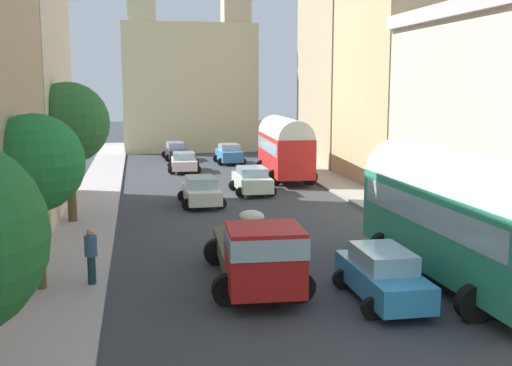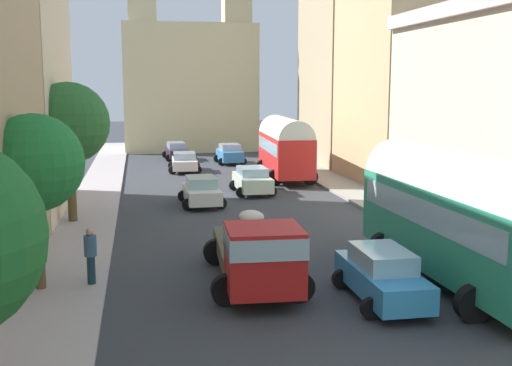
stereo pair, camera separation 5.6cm
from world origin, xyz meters
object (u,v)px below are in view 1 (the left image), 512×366
at_px(car_0, 201,191).
at_px(car_2, 176,151).
at_px(parked_bus_1, 285,145).
at_px(car_5, 229,154).
at_px(car_3, 382,275).
at_px(parked_bus_0, 457,211).
at_px(car_1, 184,162).
at_px(car_4, 252,180).
at_px(pedestrian_0, 91,254).
at_px(cargo_truck_0, 258,251).

xyz_separation_m(car_0, car_2, (-0.05, 20.35, -0.01)).
height_order(parked_bus_1, car_5, parked_bus_1).
bearing_deg(car_3, parked_bus_0, 20.65).
bearing_deg(car_1, car_4, -72.35).
bearing_deg(car_4, parked_bus_1, 58.29).
bearing_deg(parked_bus_0, pedestrian_0, 171.23).
distance_m(cargo_truck_0, car_4, 16.97).
bearing_deg(car_5, pedestrian_0, -106.21).
relative_size(car_0, car_4, 0.98).
bearing_deg(car_5, parked_bus_0, -85.39).
relative_size(car_2, car_3, 1.06).
relative_size(parked_bus_0, pedestrian_0, 5.09).
distance_m(parked_bus_0, cargo_truck_0, 6.27).
distance_m(car_2, car_5, 5.33).
bearing_deg(car_4, car_1, 107.65).
distance_m(car_2, car_3, 36.01).
relative_size(parked_bus_0, car_4, 2.36).
xyz_separation_m(cargo_truck_0, car_3, (3.30, -1.74, -0.42)).
distance_m(parked_bus_0, car_1, 28.07).
height_order(parked_bus_0, car_3, parked_bus_0).
bearing_deg(car_2, car_4, -79.33).
height_order(car_5, pedestrian_0, pedestrian_0).
height_order(car_1, car_3, car_3).
xyz_separation_m(parked_bus_0, car_2, (-6.50, 34.75, -1.59)).
xyz_separation_m(parked_bus_1, car_3, (-2.71, -23.51, -1.47)).
distance_m(car_1, pedestrian_0, 26.01).
bearing_deg(car_5, parked_bus_1, -74.70).
xyz_separation_m(parked_bus_1, car_1, (-6.26, 4.84, -1.54)).
distance_m(parked_bus_1, cargo_truck_0, 22.60).
bearing_deg(car_0, car_3, -76.82).
xyz_separation_m(cargo_truck_0, car_1, (-0.25, 26.61, -0.49)).
xyz_separation_m(car_0, car_4, (3.22, 2.99, 0.02)).
bearing_deg(parked_bus_0, cargo_truck_0, 173.69).
relative_size(car_4, car_5, 1.09).
height_order(parked_bus_0, pedestrian_0, parked_bus_0).
relative_size(car_0, car_2, 0.91).
xyz_separation_m(cargo_truck_0, car_2, (-0.37, 34.08, -0.46)).
height_order(parked_bus_1, pedestrian_0, parked_bus_1).
bearing_deg(parked_bus_1, parked_bus_0, -89.71).
relative_size(parked_bus_0, cargo_truck_0, 1.38).
xyz_separation_m(parked_bus_0, car_1, (-6.38, 27.29, -1.62)).
bearing_deg(pedestrian_0, car_5, 73.79).
distance_m(cargo_truck_0, car_0, 13.74).
height_order(car_1, car_2, car_2).
bearing_deg(parked_bus_0, car_5, 94.61).
height_order(car_0, car_3, car_3).
distance_m(car_3, pedestrian_0, 8.73).
xyz_separation_m(parked_bus_0, cargo_truck_0, (-6.13, 0.68, -1.13)).
distance_m(parked_bus_1, pedestrian_0, 23.49).
xyz_separation_m(car_0, car_1, (0.07, 12.88, -0.04)).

